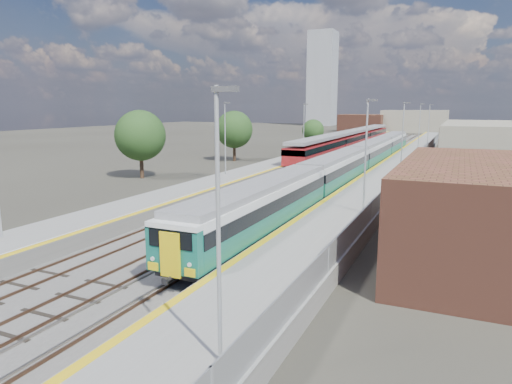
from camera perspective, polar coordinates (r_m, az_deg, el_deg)
The scene contains 11 objects.
ground at distance 59.98m, azimuth 12.18°, elevation 2.68°, with size 320.00×320.00×0.00m, color #47443A.
ballast_bed at distance 62.88m, azimuth 10.66°, elevation 3.12°, with size 10.50×155.00×0.06m, color #565451.
tracks at distance 64.36m, azimuth 11.53°, elevation 3.33°, with size 8.96×160.00×0.17m.
platform_right at distance 61.51m, azimuth 17.51°, elevation 3.13°, with size 4.70×155.00×8.52m.
platform_left at distance 64.72m, azimuth 4.80°, elevation 3.91°, with size 4.30×155.00×8.52m.
buildings at distance 149.90m, azimuth 12.73°, elevation 11.36°, with size 72.00×185.50×40.00m.
green_train at distance 53.83m, azimuth 12.54°, elevation 4.01°, with size 2.67×74.38×2.94m.
red_train at distance 82.70m, azimuth 11.79°, elevation 6.37°, with size 3.01×60.92×3.79m.
tree_a at distance 53.08m, azimuth -14.27°, elevation 6.85°, with size 5.67×5.67×7.68m.
tree_b at distance 68.27m, azimuth -2.74°, elevation 7.80°, with size 5.51×5.51×7.46m.
tree_c at distance 89.15m, azimuth 7.15°, elevation 7.66°, with size 4.20×4.20×5.69m.
Camera 1 is at (12.25, -8.17, 7.98)m, focal length 32.00 mm.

